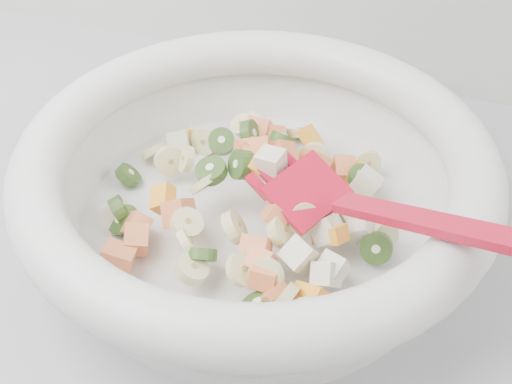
% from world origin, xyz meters
% --- Properties ---
extents(mixing_bowl, '(0.44, 0.38, 0.15)m').
position_xyz_m(mixing_bowl, '(0.09, 1.44, 0.96)').
color(mixing_bowl, white).
rests_on(mixing_bowl, counter).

